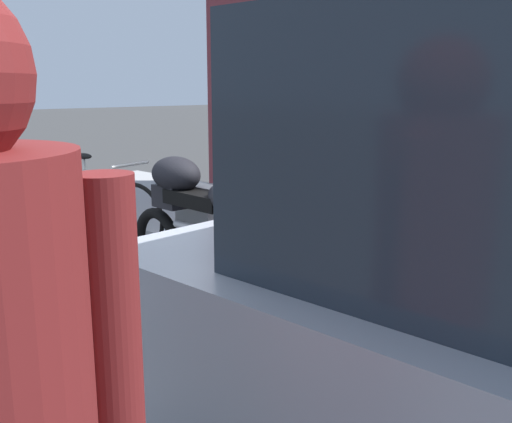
% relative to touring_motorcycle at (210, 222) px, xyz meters
% --- Properties ---
extents(ground_plane, '(80.00, 80.00, 0.00)m').
position_rel_touring_motorcycle_xyz_m(ground_plane, '(0.40, -0.79, -0.59)').
color(ground_plane, '#383838').
extents(touring_motorcycle, '(2.20, 0.70, 1.38)m').
position_rel_touring_motorcycle_xyz_m(touring_motorcycle, '(0.00, 0.00, 0.00)').
color(touring_motorcycle, black).
rests_on(touring_motorcycle, ground_plane).
extents(parked_bicycle, '(1.72, 0.52, 0.94)m').
position_rel_touring_motorcycle_xyz_m(parked_bicycle, '(-1.93, 0.17, -0.21)').
color(parked_bicycle, black).
rests_on(parked_bicycle, ground_plane).
extents(sandwich_board_sign, '(0.55, 0.41, 0.89)m').
position_rel_touring_motorcycle_xyz_m(sandwich_board_sign, '(-0.74, 1.33, -0.03)').
color(sandwich_board_sign, '#1E511E').
rests_on(sandwich_board_sign, sidewalk_curb).
extents(second_bicycle_by_cafe, '(1.79, 0.48, 0.94)m').
position_rel_touring_motorcycle_xyz_m(second_bicycle_by_cafe, '(-3.86, 0.24, -0.21)').
color(second_bicycle_by_cafe, black).
rests_on(second_bicycle_by_cafe, ground_plane).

